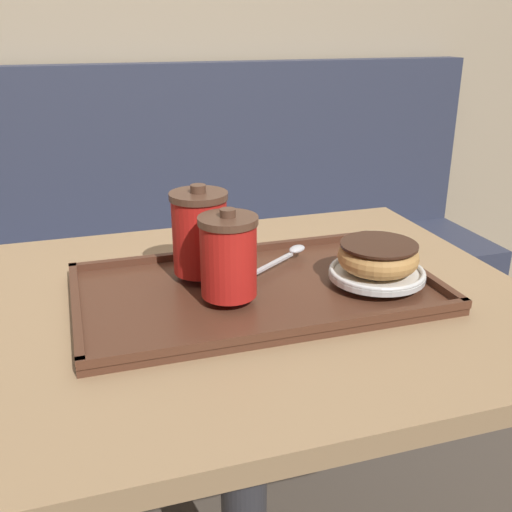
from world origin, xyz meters
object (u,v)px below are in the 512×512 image
Objects in this scene: coffee_cup_front at (229,256)px; donut_chocolate_glazed at (378,256)px; coffee_cup_rear at (200,232)px; spoon at (290,253)px.

donut_chocolate_glazed is (0.23, -0.01, -0.02)m from coffee_cup_front.
coffee_cup_rear is 0.27m from donut_chocolate_glazed.
coffee_cup_front is at bearing -175.36° from spoon.
coffee_cup_rear is 1.09× the size of spoon.
donut_chocolate_glazed is 0.96× the size of spoon.
coffee_cup_rear is 0.17m from spoon.
coffee_cup_front is 1.04× the size of donut_chocolate_glazed.
donut_chocolate_glazed is 0.16m from spoon.
donut_chocolate_glazed is at bearing -2.17° from coffee_cup_front.
spoon is at bearing 40.15° from coffee_cup_front.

